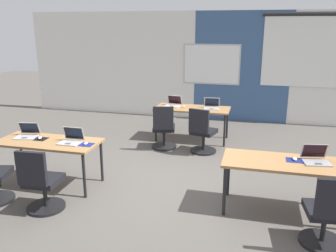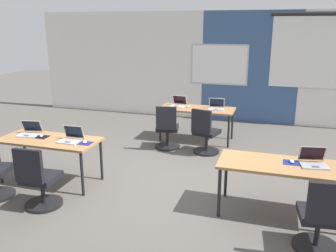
{
  "view_description": "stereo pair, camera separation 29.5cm",
  "coord_description": "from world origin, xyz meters",
  "views": [
    {
      "loc": [
        1.34,
        -5.2,
        2.45
      ],
      "look_at": [
        -0.05,
        0.26,
        0.84
      ],
      "focal_mm": 38.0,
      "sensor_mm": 36.0,
      "label": 1
    },
    {
      "loc": [
        1.62,
        -5.12,
        2.45
      ],
      "look_at": [
        -0.05,
        0.26,
        0.84
      ],
      "focal_mm": 38.0,
      "sensor_mm": 36.0,
      "label": 2
    }
  ],
  "objects": [
    {
      "name": "laptop_far_right",
      "position": [
        0.41,
        2.24,
        0.77
      ],
      "size": [
        0.36,
        0.34,
        0.22
      ],
      "rotation": [
        0.0,
        0.0,
        0.09
      ],
      "color": "#B7B7BC",
      "rests_on": "desk_far_center"
    },
    {
      "name": "laptop_near_left_end",
      "position": [
        -2.19,
        -0.5,
        0.77
      ],
      "size": [
        0.38,
        0.37,
        0.22
      ],
      "rotation": [
        0.0,
        0.0,
        0.18
      ],
      "color": "#B7B7BC",
      "rests_on": "desk_near_left"
    },
    {
      "name": "mouse_far_left",
      "position": [
        -0.2,
        2.21,
        0.74
      ],
      "size": [
        0.07,
        0.11,
        0.03
      ],
      "color": "#B2B2B7",
      "rests_on": "desk_far_center"
    },
    {
      "name": "mouse_near_right_end",
      "position": [
        1.88,
        -0.53,
        0.74
      ],
      "size": [
        0.06,
        0.1,
        0.03
      ],
      "color": "silver",
      "rests_on": "mousepad_near_right_end"
    },
    {
      "name": "laptop_near_right_end",
      "position": [
        2.14,
        -0.52,
        0.77
      ],
      "size": [
        0.38,
        0.36,
        0.23
      ],
      "rotation": [
        0.0,
        0.0,
        0.18
      ],
      "color": "#9E9EA3",
      "rests_on": "desk_near_right"
    },
    {
      "name": "mouse_near_left_inner",
      "position": [
        -1.1,
        -0.62,
        0.74
      ],
      "size": [
        0.07,
        0.11,
        0.03
      ],
      "color": "silver",
      "rests_on": "mousepad_near_left_inner"
    },
    {
      "name": "laptop_near_left_inner",
      "position": [
        -1.36,
        -0.59,
        0.77
      ],
      "size": [
        0.33,
        0.3,
        0.23
      ],
      "rotation": [
        0.0,
        0.0,
        0.0
      ],
      "color": "#B7B7BC",
      "rests_on": "desk_near_left"
    },
    {
      "name": "chair_far_right",
      "position": [
        0.35,
        1.41,
        0.38
      ],
      "size": [
        0.54,
        0.59,
        0.92
      ],
      "rotation": [
        0.0,
        0.0,
        2.88
      ],
      "color": "black",
      "rests_on": "ground"
    },
    {
      "name": "chair_near_right_end",
      "position": [
        2.19,
        -1.34,
        0.38
      ],
      "size": [
        0.52,
        0.56,
        0.92
      ],
      "rotation": [
        0.0,
        0.0,
        3.25
      ],
      "color": "black",
      "rests_on": "ground"
    },
    {
      "name": "chair_near_left_inner",
      "position": [
        -1.38,
        -1.4,
        0.38
      ],
      "size": [
        0.52,
        0.55,
        0.92
      ],
      "rotation": [
        0.0,
        0.0,
        3.2
      ],
      "color": "black",
      "rests_on": "ground"
    },
    {
      "name": "back_wall_assembly",
      "position": [
        0.05,
        4.2,
        1.41
      ],
      "size": [
        10.0,
        0.27,
        2.8
      ],
      "color": "silver",
      "rests_on": "ground"
    },
    {
      "name": "mouse_near_left_end",
      "position": [
        -1.93,
        -0.55,
        0.74
      ],
      "size": [
        0.09,
        0.11,
        0.03
      ],
      "color": "silver",
      "rests_on": "mousepad_near_left_end"
    },
    {
      "name": "chair_far_left",
      "position": [
        -0.45,
        1.47,
        0.38
      ],
      "size": [
        0.52,
        0.58,
        0.92
      ],
      "rotation": [
        0.0,
        0.0,
        3.35
      ],
      "color": "black",
      "rests_on": "ground"
    },
    {
      "name": "ground_plane",
      "position": [
        0.0,
        0.0,
        0.0
      ],
      "size": [
        24.0,
        24.0,
        0.0
      ],
      "color": "#56514C"
    },
    {
      "name": "desk_far_center",
      "position": [
        0.0,
        2.2,
        0.66
      ],
      "size": [
        1.6,
        0.7,
        0.72
      ],
      "color": "#A37547",
      "rests_on": "ground"
    },
    {
      "name": "desk_near_left",
      "position": [
        -1.75,
        -0.6,
        0.66
      ],
      "size": [
        1.6,
        0.7,
        0.72
      ],
      "color": "#A37547",
      "rests_on": "ground"
    },
    {
      "name": "mousepad_near_right_end",
      "position": [
        1.88,
        -0.53,
        0.72
      ],
      "size": [
        0.22,
        0.19,
        0.0
      ],
      "color": "navy",
      "rests_on": "desk_near_right"
    },
    {
      "name": "mousepad_near_left_end",
      "position": [
        -1.93,
        -0.55,
        0.72
      ],
      "size": [
        0.22,
        0.19,
        0.0
      ],
      "color": "black",
      "rests_on": "desk_near_left"
    },
    {
      "name": "mousepad_near_left_inner",
      "position": [
        -1.1,
        -0.62,
        0.72
      ],
      "size": [
        0.22,
        0.19,
        0.0
      ],
      "color": "navy",
      "rests_on": "desk_near_left"
    },
    {
      "name": "laptop_far_left",
      "position": [
        -0.45,
        2.28,
        0.77
      ],
      "size": [
        0.37,
        0.35,
        0.22
      ],
      "rotation": [
        0.0,
        0.0,
        -0.13
      ],
      "color": "silver",
      "rests_on": "desk_far_center"
    },
    {
      "name": "desk_near_right",
      "position": [
        1.75,
        -0.6,
        0.66
      ],
      "size": [
        1.6,
        0.7,
        0.72
      ],
      "color": "#A37547",
      "rests_on": "ground"
    }
  ]
}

